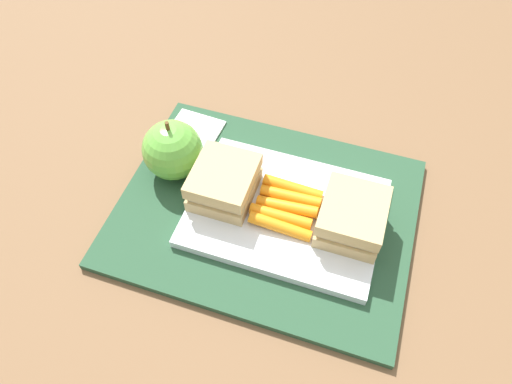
% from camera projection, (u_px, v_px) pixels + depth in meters
% --- Properties ---
extents(ground_plane, '(2.40, 2.40, 0.00)m').
position_uv_depth(ground_plane, '(265.00, 214.00, 0.59)').
color(ground_plane, brown).
extents(lunchbag_mat, '(0.36, 0.28, 0.01)m').
position_uv_depth(lunchbag_mat, '(266.00, 212.00, 0.58)').
color(lunchbag_mat, '#284C33').
rests_on(lunchbag_mat, ground_plane).
extents(food_tray, '(0.23, 0.17, 0.01)m').
position_uv_depth(food_tray, '(285.00, 212.00, 0.57)').
color(food_tray, white).
rests_on(food_tray, lunchbag_mat).
extents(sandwich_half_left, '(0.07, 0.08, 0.04)m').
position_uv_depth(sandwich_half_left, '(352.00, 217.00, 0.53)').
color(sandwich_half_left, tan).
rests_on(sandwich_half_left, food_tray).
extents(sandwich_half_right, '(0.07, 0.08, 0.04)m').
position_uv_depth(sandwich_half_right, '(224.00, 182.00, 0.56)').
color(sandwich_half_right, tan).
rests_on(sandwich_half_right, food_tray).
extents(carrot_sticks_bundle, '(0.08, 0.07, 0.02)m').
position_uv_depth(carrot_sticks_bundle, '(286.00, 207.00, 0.56)').
color(carrot_sticks_bundle, orange).
rests_on(carrot_sticks_bundle, food_tray).
extents(apple, '(0.08, 0.08, 0.09)m').
position_uv_depth(apple, '(173.00, 150.00, 0.59)').
color(apple, '#66B742').
rests_on(apple, lunchbag_mat).
extents(paper_napkin, '(0.07, 0.07, 0.00)m').
position_uv_depth(paper_napkin, '(193.00, 132.00, 0.65)').
color(paper_napkin, white).
rests_on(paper_napkin, lunchbag_mat).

